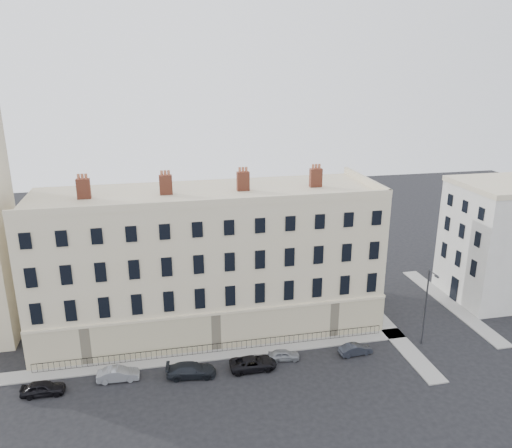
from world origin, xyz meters
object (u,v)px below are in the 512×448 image
at_px(car_c, 191,370).
at_px(car_d, 253,363).
at_px(car_f, 355,349).
at_px(car_a, 43,388).
at_px(car_e, 284,355).
at_px(streetlamp, 426,304).
at_px(car_b, 118,374).

bearing_deg(car_c, car_d, -84.14).
distance_m(car_c, car_f, 16.38).
xyz_separation_m(car_a, car_e, (22.08, 0.85, -0.10)).
xyz_separation_m(car_c, car_f, (16.38, 0.29, -0.11)).
bearing_deg(streetlamp, car_b, 175.90).
bearing_deg(streetlamp, car_f, 178.81).
bearing_deg(car_c, streetlamp, -81.99).
relative_size(car_b, car_e, 1.22).
xyz_separation_m(car_d, streetlamp, (18.04, 0.70, 4.01)).
bearing_deg(car_c, car_f, -82.49).
distance_m(car_d, car_f, 10.52).
relative_size(car_e, streetlamp, 0.37).
bearing_deg(car_a, car_f, -88.06).
relative_size(car_c, car_f, 1.36).
bearing_deg(car_f, car_c, 86.17).
bearing_deg(car_e, car_b, 98.27).
bearing_deg(car_e, streetlamp, -82.84).
height_order(car_a, streetlamp, streetlamp).
relative_size(car_d, car_f, 1.33).
bearing_deg(car_a, car_d, -88.84).
relative_size(car_c, car_d, 1.02).
relative_size(car_c, streetlamp, 0.55).
bearing_deg(streetlamp, car_e, 175.33).
bearing_deg(car_f, car_d, 87.09).
height_order(car_d, car_f, car_d).
relative_size(car_c, car_e, 1.47).
bearing_deg(car_e, car_d, 113.78).
distance_m(car_e, streetlamp, 15.33).
bearing_deg(car_f, car_b, 83.89).
height_order(car_a, car_e, car_a).
relative_size(car_a, car_e, 1.19).
distance_m(car_e, car_f, 7.27).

